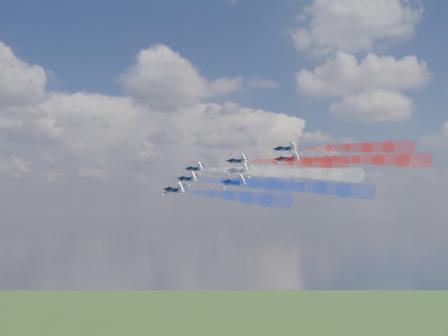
# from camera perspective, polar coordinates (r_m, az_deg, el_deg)

# --- Properties ---
(jet_lead) EXTENTS (13.78, 13.86, 6.37)m
(jet_lead) POSITION_cam_1_polar(r_m,az_deg,el_deg) (168.65, -3.23, -0.09)
(jet_lead) COLOR black
(trail_lead) EXTENTS (29.10, 31.48, 7.59)m
(trail_lead) POSITION_cam_1_polar(r_m,az_deg,el_deg) (149.13, 1.77, -0.26)
(trail_lead) COLOR white
(jet_inner_left) EXTENTS (13.78, 13.86, 6.37)m
(jet_inner_left) POSITION_cam_1_polar(r_m,az_deg,el_deg) (154.13, -3.99, -1.17)
(jet_inner_left) COLOR black
(trail_inner_left) EXTENTS (29.10, 31.48, 7.59)m
(trail_inner_left) POSITION_cam_1_polar(r_m,az_deg,el_deg) (134.49, 1.45, -1.52)
(trail_inner_left) COLOR blue
(jet_inner_right) EXTENTS (13.78, 13.86, 6.37)m
(jet_inner_right) POSITION_cam_1_polar(r_m,az_deg,el_deg) (163.50, 1.37, 0.76)
(jet_inner_right) COLOR black
(trail_inner_right) EXTENTS (29.10, 31.48, 7.59)m
(trail_inner_right) POSITION_cam_1_polar(r_m,az_deg,el_deg) (145.25, 7.13, 0.69)
(trail_inner_right) COLOR red
(jet_outer_left) EXTENTS (13.78, 13.86, 6.37)m
(jet_outer_left) POSITION_cam_1_polar(r_m,az_deg,el_deg) (139.71, -5.40, -2.36)
(jet_outer_left) COLOR black
(trail_outer_left) EXTENTS (29.10, 31.48, 7.59)m
(trail_outer_left) POSITION_cam_1_polar(r_m,az_deg,el_deg) (119.82, 0.47, -2.95)
(trail_outer_left) COLOR blue
(jet_center_third) EXTENTS (13.78, 13.86, 6.37)m
(jet_center_third) POSITION_cam_1_polar(r_m,az_deg,el_deg) (149.62, 1.49, -0.29)
(jet_center_third) COLOR black
(trail_center_third) EXTENTS (29.10, 31.48, 7.59)m
(trail_center_third) POSITION_cam_1_polar(r_m,az_deg,el_deg) (131.49, 7.86, -0.51)
(trail_center_third) COLOR white
(jet_outer_right) EXTENTS (13.78, 13.86, 6.37)m
(jet_outer_right) POSITION_cam_1_polar(r_m,az_deg,el_deg) (160.04, 6.53, 2.07)
(jet_outer_right) COLOR black
(trail_outer_right) EXTENTS (29.10, 31.48, 7.59)m
(trail_outer_right) POSITION_cam_1_polar(r_m,az_deg,el_deg) (143.37, 13.03, 2.14)
(trail_outer_right) COLOR red
(jet_rear_left) EXTENTS (13.78, 13.86, 6.37)m
(jet_rear_left) POSITION_cam_1_polar(r_m,az_deg,el_deg) (136.16, 1.04, -1.57)
(jet_rear_left) COLOR black
(trail_rear_left) EXTENTS (29.10, 31.48, 7.59)m
(trail_rear_left) POSITION_cam_1_polar(r_m,az_deg,el_deg) (118.01, 8.08, -2.01)
(trail_rear_left) COLOR blue
(jet_rear_right) EXTENTS (13.78, 13.86, 6.37)m
(jet_rear_right) POSITION_cam_1_polar(r_m,az_deg,el_deg) (147.01, 6.77, 0.95)
(jet_rear_right) COLOR black
(trail_rear_right) EXTENTS (29.10, 31.48, 7.59)m
(trail_rear_right) POSITION_cam_1_polar(r_m,az_deg,el_deg) (130.50, 13.94, 0.89)
(trail_rear_right) COLOR red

